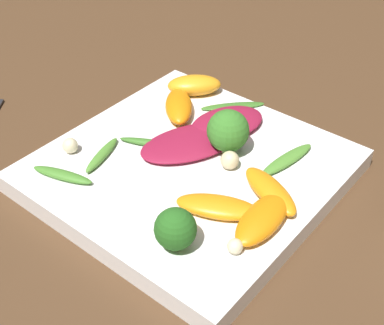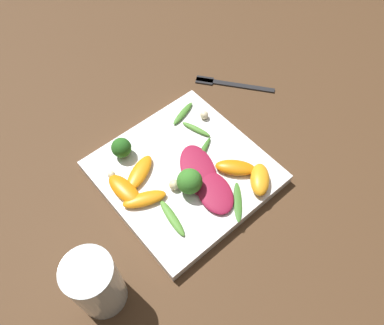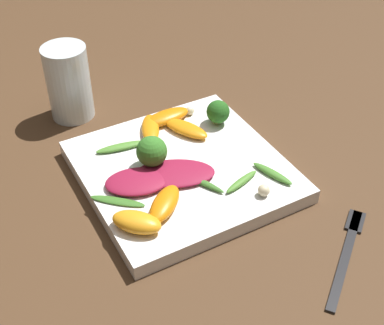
# 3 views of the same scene
# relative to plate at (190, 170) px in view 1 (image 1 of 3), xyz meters

# --- Properties ---
(ground_plane) EXTENTS (2.40, 2.40, 0.00)m
(ground_plane) POSITION_rel_plate_xyz_m (0.00, 0.00, -0.01)
(ground_plane) COLOR #4C331E
(plate) EXTENTS (0.27, 0.27, 0.02)m
(plate) POSITION_rel_plate_xyz_m (0.00, 0.00, 0.00)
(plate) COLOR white
(plate) RESTS_ON ground_plane
(radicchio_leaf_0) EXTENTS (0.08, 0.10, 0.01)m
(radicchio_leaf_0) POSITION_rel_plate_xyz_m (-0.01, 0.07, 0.02)
(radicchio_leaf_0) COLOR maroon
(radicchio_leaf_0) RESTS_ON plate
(radicchio_leaf_1) EXTENTS (0.10, 0.12, 0.01)m
(radicchio_leaf_1) POSITION_rel_plate_xyz_m (-0.02, 0.02, 0.02)
(radicchio_leaf_1) COLOR maroon
(radicchio_leaf_1) RESTS_ON plate
(orange_segment_0) EXTENTS (0.07, 0.07, 0.02)m
(orange_segment_0) POSITION_rel_plate_xyz_m (-0.08, 0.10, 0.02)
(orange_segment_0) COLOR orange
(orange_segment_0) RESTS_ON plate
(orange_segment_1) EXTENTS (0.07, 0.07, 0.02)m
(orange_segment_1) POSITION_rel_plate_xyz_m (-0.07, 0.06, 0.02)
(orange_segment_1) COLOR orange
(orange_segment_1) RESTS_ON plate
(orange_segment_2) EXTENTS (0.04, 0.08, 0.02)m
(orange_segment_2) POSITION_rel_plate_xyz_m (0.10, -0.03, 0.02)
(orange_segment_2) COLOR orange
(orange_segment_2) RESTS_ON plate
(orange_segment_3) EXTENTS (0.08, 0.05, 0.01)m
(orange_segment_3) POSITION_rel_plate_xyz_m (0.09, 0.01, 0.02)
(orange_segment_3) COLOR orange
(orange_segment_3) RESTS_ON plate
(orange_segment_4) EXTENTS (0.08, 0.06, 0.01)m
(orange_segment_4) POSITION_rel_plate_xyz_m (0.06, -0.04, 0.02)
(orange_segment_4) COLOR orange
(orange_segment_4) RESTS_ON plate
(broccoli_floret_0) EXTENTS (0.04, 0.04, 0.05)m
(broccoli_floret_0) POSITION_rel_plate_xyz_m (0.02, 0.04, 0.04)
(broccoli_floret_0) COLOR #7A9E51
(broccoli_floret_0) RESTS_ON plate
(broccoli_floret_1) EXTENTS (0.04, 0.04, 0.04)m
(broccoli_floret_1) POSITION_rel_plate_xyz_m (0.06, -0.09, 0.03)
(broccoli_floret_1) COLOR #7A9E51
(broccoli_floret_1) RESTS_ON plate
(arugula_sprig_0) EXTENTS (0.03, 0.06, 0.01)m
(arugula_sprig_0) POSITION_rel_plate_xyz_m (-0.07, -0.05, 0.01)
(arugula_sprig_0) COLOR #518E33
(arugula_sprig_0) RESTS_ON plate
(arugula_sprig_1) EXTENTS (0.06, 0.06, 0.00)m
(arugula_sprig_1) POSITION_rel_plate_xyz_m (-0.03, 0.11, 0.01)
(arugula_sprig_1) COLOR #3D7528
(arugula_sprig_1) RESTS_ON plate
(arugula_sprig_2) EXTENTS (0.06, 0.03, 0.01)m
(arugula_sprig_2) POSITION_rel_plate_xyz_m (-0.08, -0.10, 0.01)
(arugula_sprig_2) COLOR #47842D
(arugula_sprig_2) RESTS_ON plate
(arugula_sprig_3) EXTENTS (0.08, 0.05, 0.01)m
(arugula_sprig_3) POSITION_rel_plate_xyz_m (-0.04, -0.00, 0.01)
(arugula_sprig_3) COLOR #3D7528
(arugula_sprig_3) RESTS_ON plate
(arugula_sprig_4) EXTENTS (0.03, 0.07, 0.01)m
(arugula_sprig_4) POSITION_rel_plate_xyz_m (0.07, 0.06, 0.01)
(arugula_sprig_4) COLOR #518E33
(arugula_sprig_4) RESTS_ON plate
(macadamia_nut_0) EXTENTS (0.01, 0.01, 0.01)m
(macadamia_nut_0) POSITION_rel_plate_xyz_m (0.10, -0.07, 0.02)
(macadamia_nut_0) COLOR beige
(macadamia_nut_0) RESTS_ON plate
(macadamia_nut_1) EXTENTS (0.02, 0.02, 0.02)m
(macadamia_nut_1) POSITION_rel_plate_xyz_m (-0.10, -0.06, 0.02)
(macadamia_nut_1) COLOR beige
(macadamia_nut_1) RESTS_ON plate
(macadamia_nut_2) EXTENTS (0.02, 0.02, 0.02)m
(macadamia_nut_2) POSITION_rel_plate_xyz_m (0.04, 0.02, 0.02)
(macadamia_nut_2) COLOR beige
(macadamia_nut_2) RESTS_ON plate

